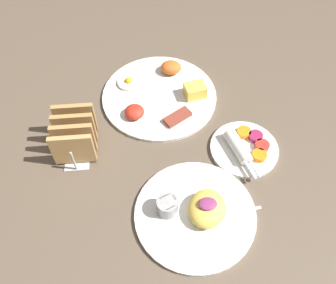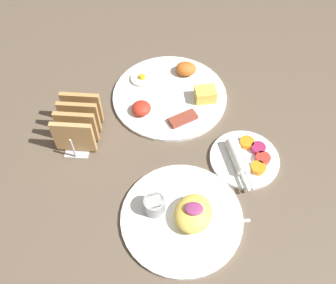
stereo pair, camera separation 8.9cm
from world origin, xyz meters
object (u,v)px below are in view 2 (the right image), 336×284
plate_foreground (182,215)px  toast_rack (78,123)px  plate_condiments (245,158)px  plate_breakfast (171,94)px

plate_foreground → toast_rack: bearing=141.9°
plate_condiments → plate_foreground: plate_foreground is taller
toast_rack → plate_foreground: bearing=-38.1°
plate_breakfast → plate_condiments: bearing=-45.8°
plate_breakfast → plate_condiments: 0.28m
plate_breakfast → plate_foreground: size_ratio=1.17×
plate_breakfast → toast_rack: toast_rack is taller
plate_breakfast → plate_foreground: plate_foreground is taller
plate_foreground → toast_rack: (-0.27, 0.21, 0.03)m
plate_foreground → toast_rack: 0.35m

